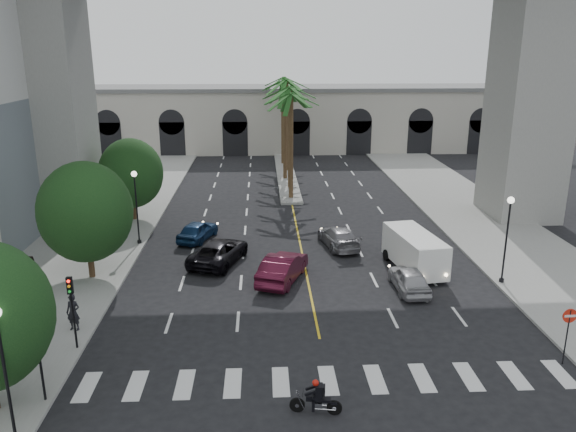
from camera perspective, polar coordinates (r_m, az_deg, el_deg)
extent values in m
plane|color=black|center=(25.88, 3.71, -14.52)|extent=(140.00, 140.00, 0.00)
cube|color=gray|center=(41.20, -20.02, -3.23)|extent=(8.00, 100.00, 0.15)
cube|color=gray|center=(43.10, 21.64, -2.53)|extent=(8.00, 100.00, 0.15)
cube|color=gray|center=(61.50, -0.19, 4.20)|extent=(2.00, 24.00, 0.20)
cube|color=beige|center=(77.60, -0.77, 9.73)|extent=(70.00, 10.00, 8.00)
cube|color=slate|center=(77.20, -0.78, 12.87)|extent=(71.00, 10.50, 0.50)
cube|color=gray|center=(48.91, 23.44, 11.85)|extent=(5.00, 6.00, 20.80)
cube|color=gray|center=(46.84, -23.00, 11.74)|extent=(5.00, 6.00, 20.80)
cylinder|color=#47331E|center=(50.80, 0.31, 6.89)|extent=(0.40, 0.40, 9.50)
cylinder|color=#47331E|center=(54.72, 0.19, 7.76)|extent=(0.40, 0.40, 9.80)
cylinder|color=#47331E|center=(58.69, -0.31, 8.12)|extent=(0.40, 0.40, 9.30)
cylinder|color=#47331E|center=(62.61, -0.14, 9.03)|extent=(0.40, 0.40, 10.10)
cylinder|color=#47331E|center=(66.59, -0.52, 9.27)|extent=(0.40, 0.40, 9.60)
cylinder|color=#47331E|center=(70.55, -0.40, 9.81)|extent=(0.40, 0.40, 9.90)
cylinder|color=#382616|center=(35.75, -19.41, -4.21)|extent=(0.36, 0.36, 2.45)
ellipsoid|color=black|center=(34.84, -19.88, 0.39)|extent=(5.44, 5.44, 5.98)
cylinder|color=#382616|center=(46.81, -15.39, 0.89)|extent=(0.36, 0.36, 2.27)
ellipsoid|color=black|center=(46.17, -15.65, 4.21)|extent=(5.04, 5.04, 5.54)
cylinder|color=black|center=(21.93, -26.69, -14.76)|extent=(0.11, 0.11, 5.00)
cylinder|color=black|center=(41.15, -14.85, -2.62)|extent=(0.28, 0.28, 0.36)
cylinder|color=black|center=(40.44, -15.10, 0.62)|extent=(0.11, 0.11, 5.00)
sphere|color=white|center=(39.84, -15.38, 4.14)|extent=(0.40, 0.40, 0.40)
cylinder|color=black|center=(35.67, 20.85, -6.22)|extent=(0.28, 0.28, 0.36)
cylinder|color=black|center=(34.84, 21.26, -2.54)|extent=(0.11, 0.11, 5.00)
sphere|color=white|center=(34.14, 21.71, 1.51)|extent=(0.40, 0.40, 0.40)
cylinder|color=black|center=(24.28, -23.85, -13.54)|extent=(0.10, 0.10, 3.50)
cube|color=black|center=(23.60, -24.28, -10.37)|extent=(0.25, 0.18, 0.80)
cylinder|color=black|center=(27.59, -20.96, -9.46)|extent=(0.10, 0.10, 3.50)
cube|color=black|center=(27.00, -21.29, -6.59)|extent=(0.25, 0.18, 0.80)
cylinder|color=black|center=(22.65, 0.94, -18.64)|extent=(0.60, 0.20, 0.59)
cylinder|color=black|center=(22.58, 4.73, -18.84)|extent=(0.60, 0.20, 0.59)
cube|color=silver|center=(22.56, 2.96, -18.59)|extent=(0.44, 0.34, 0.26)
cube|color=black|center=(22.41, 2.58, -17.99)|extent=(0.57, 0.31, 0.20)
cube|color=black|center=(22.41, 3.77, -18.14)|extent=(0.48, 0.31, 0.12)
cylinder|color=black|center=(22.31, 1.53, -17.48)|extent=(0.12, 0.54, 0.03)
cube|color=black|center=(22.21, 3.18, -17.31)|extent=(0.32, 0.41, 0.51)
cube|color=black|center=(22.17, 3.60, -17.23)|extent=(0.19, 0.32, 0.38)
sphere|color=#B9160C|center=(22.03, 2.82, -16.57)|extent=(0.26, 0.26, 0.26)
imported|color=#A2A1A6|center=(33.08, 12.21, -6.26)|extent=(1.80, 4.23, 1.42)
imported|color=#430D1F|center=(33.60, -0.54, -5.26)|extent=(3.43, 5.39, 1.68)
imported|color=black|center=(36.64, -7.05, -3.61)|extent=(4.18, 6.02, 1.53)
imported|color=slate|center=(39.45, 5.17, -2.14)|extent=(2.86, 5.17, 1.42)
imported|color=navy|center=(41.16, -9.17, -1.47)|extent=(3.02, 4.56, 1.44)
cube|color=white|center=(35.81, 12.73, -3.39)|extent=(2.95, 5.89, 2.08)
cube|color=black|center=(33.49, 14.62, -4.48)|extent=(1.94, 0.56, 0.89)
cylinder|color=black|center=(34.10, 12.46, -6.19)|extent=(0.40, 0.77, 0.73)
cylinder|color=black|center=(34.93, 15.44, -5.85)|extent=(0.40, 0.77, 0.73)
cylinder|color=black|center=(37.47, 10.01, -3.93)|extent=(0.40, 0.77, 0.73)
cylinder|color=black|center=(38.23, 12.78, -3.67)|extent=(0.40, 0.77, 0.73)
imported|color=black|center=(29.56, -20.98, -9.13)|extent=(0.74, 0.56, 1.85)
imported|color=black|center=(35.19, -24.50, -5.28)|extent=(0.98, 0.77, 1.98)
cylinder|color=black|center=(27.78, 26.44, -10.98)|extent=(0.06, 0.06, 2.62)
cylinder|color=red|center=(27.35, 26.72, -9.05)|extent=(0.66, 0.05, 0.66)
cube|color=silver|center=(27.35, 26.72, -9.05)|extent=(0.50, 0.04, 0.11)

